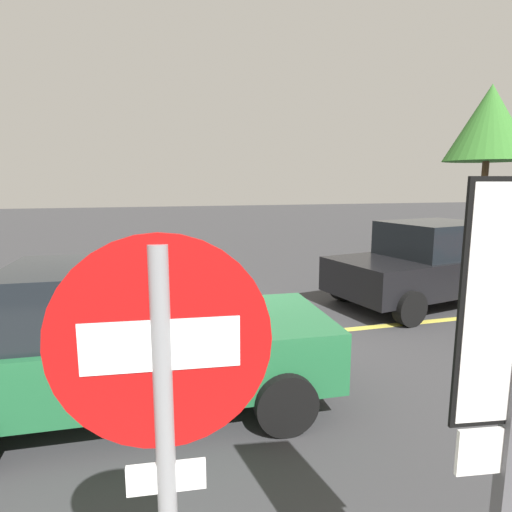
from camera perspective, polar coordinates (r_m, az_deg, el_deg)
name	(u,v)px	position (r m, az deg, el deg)	size (l,w,h in m)	color
ground_plane	(191,345)	(6.89, -8.59, -11.65)	(80.00, 80.00, 0.00)	#38383A
lane_marking_centre	(364,328)	(7.79, 14.18, -9.23)	(28.00, 0.16, 0.01)	#E0D14C
stop_sign	(165,442)	(1.68, -11.95, -22.94)	(0.76, 0.10, 2.34)	gray
car_green_crossing	(129,338)	(4.97, -16.43, -10.36)	(4.38, 2.08, 1.65)	#236B3D
car_black_far_lane	(428,263)	(9.59, 21.88, -0.92)	(4.33, 2.68, 1.70)	black
tree_left_verge	(489,124)	(18.42, 28.54, 15.17)	(3.06, 3.06, 5.99)	#513823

